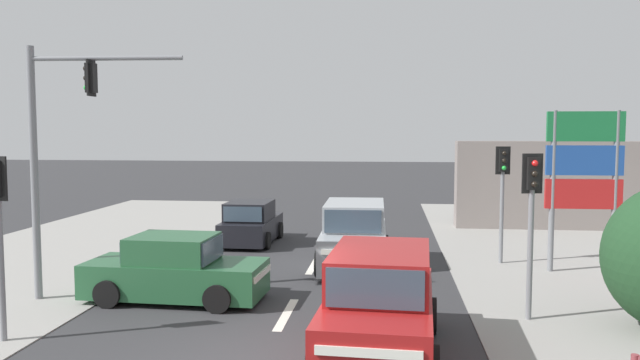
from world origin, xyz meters
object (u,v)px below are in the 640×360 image
shopping_plaza_sign (584,168)px  hatchback_oncoming_near (251,224)px  pedestal_signal_right_kerb (531,208)px  pedestal_signal_far_median (502,184)px  suv_kerbside_parked (380,306)px  traffic_signal_mast (55,139)px  suv_oncoming_mid (354,237)px  sedan_crossing_left (175,271)px

shopping_plaza_sign → hatchback_oncoming_near: bearing=161.4°
pedestal_signal_right_kerb → pedestal_signal_far_median: size_ratio=1.00×
suv_kerbside_parked → hatchback_oncoming_near: suv_kerbside_parked is taller
pedestal_signal_far_median → hatchback_oncoming_near: bearing=163.0°
hatchback_oncoming_near → traffic_signal_mast: bearing=-110.4°
pedestal_signal_far_median → suv_oncoming_mid: size_ratio=0.78×
suv_oncoming_mid → hatchback_oncoming_near: 5.11m
pedestal_signal_far_median → hatchback_oncoming_near: (-8.28, 2.53, -1.71)m
sedan_crossing_left → traffic_signal_mast: bearing=-174.7°
pedestal_signal_right_kerb → sedan_crossing_left: 8.23m
pedestal_signal_far_median → shopping_plaza_sign: shopping_plaza_sign is taller
pedestal_signal_right_kerb → hatchback_oncoming_near: 11.53m
shopping_plaza_sign → suv_kerbside_parked: (-5.61, -7.15, -2.10)m
traffic_signal_mast → suv_oncoming_mid: traffic_signal_mast is taller
suv_oncoming_mid → suv_kerbside_parked: size_ratio=0.99×
traffic_signal_mast → sedan_crossing_left: 4.17m
pedestal_signal_right_kerb → hatchback_oncoming_near: (-7.86, 8.26, -1.71)m
sedan_crossing_left → hatchback_oncoming_near: sedan_crossing_left is taller
traffic_signal_mast → sedan_crossing_left: bearing=5.3°
traffic_signal_mast → suv_oncoming_mid: (6.78, 4.50, -2.95)m
suv_oncoming_mid → sedan_crossing_left: size_ratio=1.06×
pedestal_signal_right_kerb → suv_kerbside_parked: 4.22m
shopping_plaza_sign → suv_oncoming_mid: (-6.47, 0.17, -2.10)m
pedestal_signal_right_kerb → suv_oncoming_mid: size_ratio=0.78×
pedestal_signal_far_median → hatchback_oncoming_near: 8.83m
sedan_crossing_left → suv_oncoming_mid: bearing=46.5°
sedan_crossing_left → shopping_plaza_sign: bearing=21.2°
pedestal_signal_far_median → sedan_crossing_left: 9.97m
pedestal_signal_far_median → pedestal_signal_right_kerb: bearing=-94.2°
sedan_crossing_left → suv_kerbside_parked: bearing=-32.1°
hatchback_oncoming_near → pedestal_signal_far_median: bearing=-17.0°
pedestal_signal_right_kerb → suv_oncoming_mid: (-3.99, 4.94, -1.53)m
shopping_plaza_sign → hatchback_oncoming_near: 11.15m
shopping_plaza_sign → hatchback_oncoming_near: shopping_plaza_sign is taller
suv_kerbside_parked → hatchback_oncoming_near: 11.64m
pedestal_signal_right_kerb → suv_kerbside_parked: bearing=-142.8°
traffic_signal_mast → hatchback_oncoming_near: (2.90, 7.82, -3.13)m
hatchback_oncoming_near → pedestal_signal_right_kerb: bearing=-46.4°
suv_oncoming_mid → pedestal_signal_far_median: bearing=10.2°
suv_kerbside_parked → shopping_plaza_sign: bearing=51.9°
traffic_signal_mast → suv_oncoming_mid: bearing=33.6°
suv_oncoming_mid → sedan_crossing_left: bearing=-133.5°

